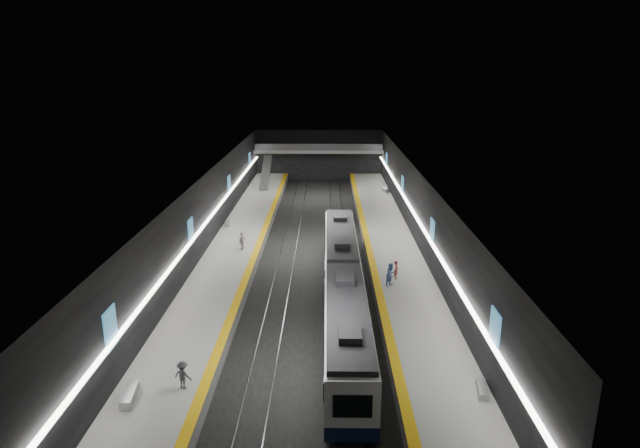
{
  "coord_description": "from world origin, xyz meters",
  "views": [
    {
      "loc": [
        1.25,
        -49.86,
        17.52
      ],
      "look_at": [
        0.6,
        2.12,
        2.2
      ],
      "focal_mm": 30.0,
      "sensor_mm": 36.0,
      "label": 1
    }
  ],
  "objects_px": {
    "escalator": "(266,172)",
    "bench_right_far": "(386,190)",
    "bench_left_near": "(130,395)",
    "passenger_right_b": "(391,275)",
    "bench_left_far": "(227,223)",
    "train": "(343,284)",
    "passenger_right_a": "(396,270)",
    "bench_right_near": "(482,389)",
    "passenger_left_b": "(183,375)",
    "passenger_left_a": "(242,241)"
  },
  "relations": [
    {
      "from": "bench_left_near",
      "to": "bench_right_near",
      "type": "bearing_deg",
      "value": -4.38
    },
    {
      "from": "passenger_right_a",
      "to": "train",
      "type": "bearing_deg",
      "value": 144.96
    },
    {
      "from": "bench_left_near",
      "to": "passenger_right_b",
      "type": "height_order",
      "value": "passenger_right_b"
    },
    {
      "from": "train",
      "to": "escalator",
      "type": "bearing_deg",
      "value": 104.24
    },
    {
      "from": "escalator",
      "to": "bench_right_far",
      "type": "bearing_deg",
      "value": -13.4
    },
    {
      "from": "bench_right_far",
      "to": "passenger_right_a",
      "type": "relative_size",
      "value": 1.25
    },
    {
      "from": "train",
      "to": "passenger_left_a",
      "type": "relative_size",
      "value": 17.49
    },
    {
      "from": "bench_left_far",
      "to": "passenger_left_b",
      "type": "bearing_deg",
      "value": -90.99
    },
    {
      "from": "escalator",
      "to": "bench_left_near",
      "type": "bearing_deg",
      "value": -91.51
    },
    {
      "from": "bench_left_near",
      "to": "bench_left_far",
      "type": "distance_m",
      "value": 31.72
    },
    {
      "from": "passenger_left_a",
      "to": "passenger_left_b",
      "type": "relative_size",
      "value": 1.1
    },
    {
      "from": "escalator",
      "to": "bench_right_near",
      "type": "relative_size",
      "value": 4.82
    },
    {
      "from": "train",
      "to": "passenger_left_b",
      "type": "relative_size",
      "value": 19.18
    },
    {
      "from": "train",
      "to": "passenger_right_b",
      "type": "relative_size",
      "value": 16.0
    },
    {
      "from": "passenger_right_a",
      "to": "passenger_left_a",
      "type": "xyz_separation_m",
      "value": [
        -13.55,
        7.02,
        0.09
      ]
    },
    {
      "from": "bench_left_far",
      "to": "bench_right_far",
      "type": "xyz_separation_m",
      "value": [
        18.89,
        16.34,
        0.04
      ]
    },
    {
      "from": "train",
      "to": "bench_right_far",
      "type": "relative_size",
      "value": 15.71
    },
    {
      "from": "escalator",
      "to": "train",
      "type": "bearing_deg",
      "value": -75.76
    },
    {
      "from": "passenger_left_b",
      "to": "bench_left_near",
      "type": "bearing_deg",
      "value": 41.24
    },
    {
      "from": "train",
      "to": "passenger_right_b",
      "type": "bearing_deg",
      "value": 32.67
    },
    {
      "from": "escalator",
      "to": "bench_left_far",
      "type": "height_order",
      "value": "escalator"
    },
    {
      "from": "bench_left_near",
      "to": "passenger_right_b",
      "type": "distance_m",
      "value": 21.44
    },
    {
      "from": "passenger_left_a",
      "to": "train",
      "type": "bearing_deg",
      "value": 63.66
    },
    {
      "from": "train",
      "to": "passenger_right_a",
      "type": "bearing_deg",
      "value": 41.69
    },
    {
      "from": "bench_right_near",
      "to": "bench_right_far",
      "type": "bearing_deg",
      "value": 99.01
    },
    {
      "from": "bench_right_far",
      "to": "passenger_right_a",
      "type": "height_order",
      "value": "passenger_right_a"
    },
    {
      "from": "bench_left_far",
      "to": "passenger_right_b",
      "type": "distance_m",
      "value": 22.94
    },
    {
      "from": "bench_left_near",
      "to": "bench_left_far",
      "type": "relative_size",
      "value": 1.28
    },
    {
      "from": "bench_right_near",
      "to": "bench_right_far",
      "type": "relative_size",
      "value": 0.87
    },
    {
      "from": "bench_right_near",
      "to": "bench_right_far",
      "type": "xyz_separation_m",
      "value": [
        -0.11,
        47.22,
        0.03
      ]
    },
    {
      "from": "train",
      "to": "bench_left_near",
      "type": "bearing_deg",
      "value": -131.92
    },
    {
      "from": "passenger_right_b",
      "to": "passenger_left_a",
      "type": "bearing_deg",
      "value": 102.53
    },
    {
      "from": "bench_left_near",
      "to": "bench_right_near",
      "type": "distance_m",
      "value": 18.4
    },
    {
      "from": "bench_left_near",
      "to": "passenger_left_a",
      "type": "xyz_separation_m",
      "value": [
        2.23,
        23.62,
        0.61
      ]
    },
    {
      "from": "train",
      "to": "bench_left_near",
      "type": "relative_size",
      "value": 14.73
    },
    {
      "from": "passenger_right_b",
      "to": "bench_left_far",
      "type": "bearing_deg",
      "value": 89.41
    },
    {
      "from": "bench_right_near",
      "to": "passenger_right_a",
      "type": "relative_size",
      "value": 1.08
    },
    {
      "from": "train",
      "to": "passenger_left_a",
      "type": "distance_m",
      "value": 14.27
    },
    {
      "from": "bench_left_near",
      "to": "passenger_right_a",
      "type": "distance_m",
      "value": 22.91
    },
    {
      "from": "escalator",
      "to": "passenger_right_a",
      "type": "relative_size",
      "value": 5.22
    },
    {
      "from": "bench_right_near",
      "to": "escalator",
      "type": "bearing_deg",
      "value": 117.23
    },
    {
      "from": "bench_right_far",
      "to": "passenger_left_b",
      "type": "relative_size",
      "value": 1.22
    },
    {
      "from": "escalator",
      "to": "passenger_right_a",
      "type": "xyz_separation_m",
      "value": [
        14.41,
        -35.48,
        -1.13
      ]
    },
    {
      "from": "passenger_right_a",
      "to": "passenger_left_b",
      "type": "relative_size",
      "value": 0.98
    },
    {
      "from": "escalator",
      "to": "passenger_right_b",
      "type": "bearing_deg",
      "value": -69.51
    },
    {
      "from": "train",
      "to": "passenger_left_b",
      "type": "bearing_deg",
      "value": -127.31
    },
    {
      "from": "passenger_right_a",
      "to": "passenger_left_a",
      "type": "relative_size",
      "value": 0.89
    },
    {
      "from": "passenger_right_b",
      "to": "passenger_left_a",
      "type": "distance_m",
      "value": 15.5
    },
    {
      "from": "bench_left_far",
      "to": "bench_right_near",
      "type": "xyz_separation_m",
      "value": [
        19.0,
        -30.88,
        0.01
      ]
    },
    {
      "from": "escalator",
      "to": "passenger_left_a",
      "type": "xyz_separation_m",
      "value": [
        0.85,
        -28.46,
        -1.04
      ]
    }
  ]
}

